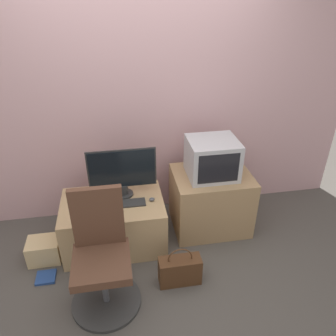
% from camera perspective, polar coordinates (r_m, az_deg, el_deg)
% --- Properties ---
extents(ground_plane, '(12.00, 12.00, 0.00)m').
position_cam_1_polar(ground_plane, '(2.87, -1.00, -22.04)').
color(ground_plane, '#4C4742').
extents(wall_back, '(4.40, 0.05, 2.60)m').
position_cam_1_polar(wall_back, '(3.23, -4.97, 12.53)').
color(wall_back, '#CC9EA3').
rests_on(wall_back, ground_plane).
extents(desk, '(0.94, 0.63, 0.49)m').
position_cam_1_polar(desk, '(3.21, -9.36, -9.42)').
color(desk, tan).
rests_on(desk, ground_plane).
extents(side_stand, '(0.75, 0.59, 0.62)m').
position_cam_1_polar(side_stand, '(3.38, 7.39, -5.63)').
color(side_stand, '#A37F56').
rests_on(side_stand, ground_plane).
extents(main_monitor, '(0.62, 0.17, 0.48)m').
position_cam_1_polar(main_monitor, '(3.01, -7.96, -0.65)').
color(main_monitor, '#2D2D2D').
rests_on(main_monitor, desk).
extents(keyboard, '(0.33, 0.12, 0.01)m').
position_cam_1_polar(keyboard, '(3.02, -7.05, -6.13)').
color(keyboard, '#2D2D2D').
rests_on(keyboard, desk).
extents(mouse, '(0.05, 0.04, 0.03)m').
position_cam_1_polar(mouse, '(3.04, -2.81, -5.47)').
color(mouse, '#4C4C51').
rests_on(mouse, desk).
extents(crt_tv, '(0.46, 0.41, 0.37)m').
position_cam_1_polar(crt_tv, '(3.11, 7.71, 1.69)').
color(crt_tv, '#B7B7BC').
rests_on(crt_tv, side_stand).
extents(office_chair, '(0.55, 0.55, 0.98)m').
position_cam_1_polar(office_chair, '(2.64, -11.41, -15.64)').
color(office_chair, '#333333').
rests_on(office_chair, ground_plane).
extents(cardboard_box_lower, '(0.29, 0.22, 0.22)m').
position_cam_1_polar(cardboard_box_lower, '(3.29, -20.73, -13.23)').
color(cardboard_box_lower, '#D1B27F').
rests_on(cardboard_box_lower, ground_plane).
extents(handbag, '(0.36, 0.14, 0.37)m').
position_cam_1_polar(handbag, '(2.89, 2.07, -17.35)').
color(handbag, '#4C2D19').
rests_on(handbag, ground_plane).
extents(book, '(0.16, 0.15, 0.02)m').
position_cam_1_polar(book, '(3.19, -20.49, -17.39)').
color(book, navy).
rests_on(book, ground_plane).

